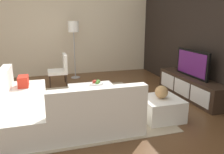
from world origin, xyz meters
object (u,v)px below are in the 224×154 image
object	(u,v)px
sectional_couch	(46,109)
book_stack	(90,91)
television	(192,63)
decorative_ball	(162,92)
coffee_table	(94,97)
floor_lamp	(74,30)
media_console	(190,87)
accent_chair_near	(61,68)
ottoman	(161,108)
fruit_bowl	(96,84)

from	to	relation	value
sectional_couch	book_stack	bearing A→B (deg)	114.77
television	sectional_couch	size ratio (longest dim) A/B	0.47
decorative_ball	coffee_table	bearing A→B (deg)	-132.75
floor_lamp	book_stack	xyz separation A→B (m)	(2.69, -0.06, -1.05)
television	decorative_ball	size ratio (longest dim) A/B	4.70
sectional_couch	book_stack	size ratio (longest dim) A/B	10.55
television	floor_lamp	world-z (taller)	floor_lamp
media_console	floor_lamp	distance (m)	3.69
coffee_table	accent_chair_near	world-z (taller)	accent_chair_near
floor_lamp	television	bearing A→B (deg)	42.46
media_console	ottoman	bearing A→B (deg)	-54.91
floor_lamp	media_console	bearing A→B (deg)	42.46
sectional_couch	coffee_table	xyz separation A→B (m)	(-0.61, 0.97, -0.09)
ottoman	fruit_bowl	world-z (taller)	fruit_bowl
sectional_couch	fruit_bowl	xyz separation A→B (m)	(-0.79, 1.07, 0.14)
television	ottoman	world-z (taller)	television
coffee_table	book_stack	xyz separation A→B (m)	(0.22, -0.12, 0.22)
television	floor_lamp	distance (m)	3.55
television	sectional_couch	xyz separation A→B (m)	(0.51, -3.27, -0.52)
decorative_ball	book_stack	xyz separation A→B (m)	(-0.75, -1.17, -0.10)
book_stack	decorative_ball	bearing A→B (deg)	57.26
media_console	fruit_bowl	size ratio (longest dim) A/B	7.50
fruit_bowl	decorative_ball	distance (m)	1.50
media_console	floor_lamp	size ratio (longest dim) A/B	1.21
fruit_bowl	sectional_couch	bearing A→B (deg)	-53.48
media_console	fruit_bowl	world-z (taller)	fruit_bowl
television	ottoman	bearing A→B (deg)	-54.92
ottoman	floor_lamp	bearing A→B (deg)	-162.13
sectional_couch	accent_chair_near	bearing A→B (deg)	169.82
coffee_table	media_console	bearing A→B (deg)	87.51
accent_chair_near	decorative_ball	world-z (taller)	accent_chair_near
coffee_table	ottoman	size ratio (longest dim) A/B	1.53
television	accent_chair_near	bearing A→B (deg)	-124.02
fruit_bowl	ottoman	bearing A→B (deg)	39.46
ottoman	book_stack	size ratio (longest dim) A/B	3.10
ottoman	media_console	bearing A→B (deg)	125.09
accent_chair_near	floor_lamp	world-z (taller)	floor_lamp
sectional_couch	coffee_table	bearing A→B (deg)	122.24
television	decorative_ball	xyz separation A→B (m)	(0.87, -1.24, -0.29)
accent_chair_near	ottoman	distance (m)	3.22
ottoman	fruit_bowl	bearing A→B (deg)	-140.54
ottoman	decorative_ball	size ratio (longest dim) A/B	2.94
television	floor_lamp	xyz separation A→B (m)	(-2.57, -2.36, 0.66)
ottoman	decorative_ball	bearing A→B (deg)	0.00
accent_chair_near	decorative_ball	distance (m)	3.21
floor_lamp	book_stack	distance (m)	2.89
ottoman	book_stack	xyz separation A→B (m)	(-0.75, -1.17, 0.22)
accent_chair_near	ottoman	xyz separation A→B (m)	(2.79, 1.59, -0.29)
ottoman	book_stack	world-z (taller)	book_stack
sectional_couch	fruit_bowl	world-z (taller)	sectional_couch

